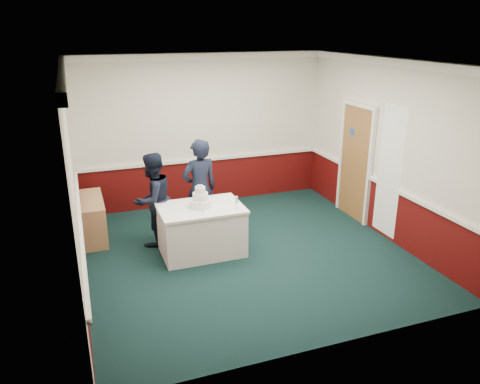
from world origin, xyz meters
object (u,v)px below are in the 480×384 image
object	(u,v)px
sideboard	(93,218)
person_woman	(200,189)
cake_table	(201,229)
cake_knife	(202,211)
wedding_cake	(200,200)
person_man	(153,200)
champagne_flute	(236,201)

from	to	relation	value
sideboard	person_woman	world-z (taller)	person_woman
sideboard	cake_table	world-z (taller)	cake_table
cake_knife	person_woman	distance (m)	0.83
sideboard	cake_knife	world-z (taller)	cake_knife
wedding_cake	person_man	xyz separation A→B (m)	(-0.65, 0.58, -0.12)
champagne_flute	person_woman	distance (m)	0.95
sideboard	person_woman	distance (m)	1.92
cake_table	person_man	xyz separation A→B (m)	(-0.65, 0.58, 0.38)
wedding_cake	person_man	bearing A→B (deg)	138.05
sideboard	wedding_cake	xyz separation A→B (m)	(1.61, -1.19, 0.55)
wedding_cake	cake_knife	distance (m)	0.23
champagne_flute	wedding_cake	bearing A→B (deg)	150.75
wedding_cake	champagne_flute	size ratio (longest dim) A/B	1.78
wedding_cake	champagne_flute	xyz separation A→B (m)	(0.50, -0.28, 0.03)
wedding_cake	person_man	world-z (taller)	person_man
wedding_cake	person_man	size ratio (longest dim) A/B	0.23
cake_knife	champagne_flute	size ratio (longest dim) A/B	1.07
champagne_flute	cake_knife	bearing A→B (deg)	171.42
cake_table	person_woman	world-z (taller)	person_woman
sideboard	wedding_cake	bearing A→B (deg)	-36.51
cake_knife	person_man	bearing A→B (deg)	132.74
cake_knife	champagne_flute	bearing A→B (deg)	-4.17
cake_table	person_man	size ratio (longest dim) A/B	0.84
cake_knife	champagne_flute	distance (m)	0.55
champagne_flute	person_woman	world-z (taller)	person_woman
sideboard	champagne_flute	world-z (taller)	champagne_flute
cake_knife	person_woman	world-z (taller)	person_woman
sideboard	wedding_cake	size ratio (longest dim) A/B	3.30
champagne_flute	person_man	world-z (taller)	person_man
wedding_cake	champagne_flute	world-z (taller)	wedding_cake
person_man	champagne_flute	bearing A→B (deg)	108.06
sideboard	person_woman	xyz separation A→B (m)	(1.76, -0.59, 0.52)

